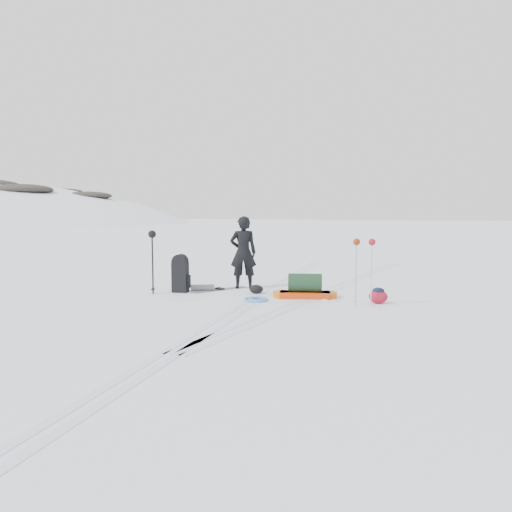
% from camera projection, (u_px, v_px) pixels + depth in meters
% --- Properties ---
extents(ground, '(200.00, 200.00, 0.00)m').
position_uv_depth(ground, '(261.00, 297.00, 11.76)').
color(ground, white).
rests_on(ground, ground).
extents(ski_tracks, '(3.38, 17.97, 0.01)m').
position_uv_depth(ski_tracks, '(295.00, 292.00, 12.37)').
color(ski_tracks, silver).
rests_on(ski_tracks, ground).
extents(skier, '(0.81, 0.69, 1.89)m').
position_uv_depth(skier, '(243.00, 252.00, 12.99)').
color(skier, black).
rests_on(skier, ground).
extents(pulk_sled, '(1.55, 0.79, 0.57)m').
position_uv_depth(pulk_sled, '(305.00, 289.00, 11.62)').
color(pulk_sled, '#C7380B').
rests_on(pulk_sled, ground).
extents(expedition_rucksack, '(0.94, 0.74, 0.95)m').
position_uv_depth(expedition_rucksack, '(183.00, 275.00, 12.44)').
color(expedition_rucksack, black).
rests_on(expedition_rucksack, ground).
extents(ski_poles_black, '(0.19, 0.21, 1.56)m').
position_uv_depth(ski_poles_black, '(152.00, 242.00, 12.10)').
color(ski_poles_black, black).
rests_on(ski_poles_black, ground).
extents(ski_poles_silver, '(0.45, 0.22, 1.45)m').
position_uv_depth(ski_poles_silver, '(364.00, 250.00, 10.45)').
color(ski_poles_silver, '#AEAFB5').
rests_on(ski_poles_silver, ground).
extents(touring_skis_grey, '(1.03, 1.50, 0.06)m').
position_uv_depth(touring_skis_grey, '(220.00, 289.00, 12.80)').
color(touring_skis_grey, gray).
rests_on(touring_skis_grey, ground).
extents(touring_skis_white, '(1.46, 1.76, 0.07)m').
position_uv_depth(touring_skis_white, '(316.00, 294.00, 12.04)').
color(touring_skis_white, white).
rests_on(touring_skis_white, ground).
extents(rope_coil, '(0.61, 0.61, 0.07)m').
position_uv_depth(rope_coil, '(256.00, 299.00, 11.27)').
color(rope_coil, '#5491CC').
rests_on(rope_coil, ground).
extents(small_daypack, '(0.50, 0.45, 0.35)m').
position_uv_depth(small_daypack, '(378.00, 296.00, 10.94)').
color(small_daypack, maroon).
rests_on(small_daypack, ground).
extents(thermos_pair, '(0.30, 0.21, 0.31)m').
position_uv_depth(thermos_pair, '(182.00, 285.00, 12.66)').
color(thermos_pair, '#57595F').
rests_on(thermos_pair, ground).
extents(stuff_sack, '(0.41, 0.36, 0.22)m').
position_uv_depth(stuff_sack, '(256.00, 289.00, 12.25)').
color(stuff_sack, black).
rests_on(stuff_sack, ground).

